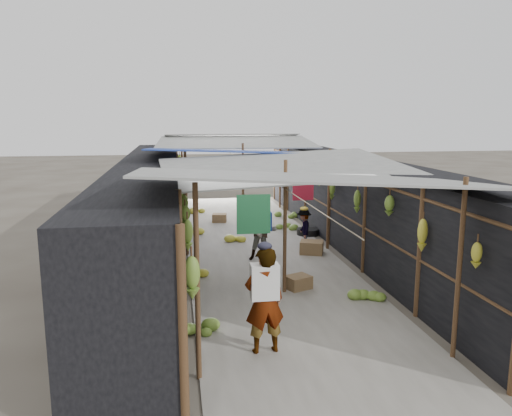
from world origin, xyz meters
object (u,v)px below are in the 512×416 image
crate_near (298,283)px  black_basin (308,232)px  vendor_seated (304,228)px  vendor_elderly (265,301)px  shopper_blue (263,232)px

crate_near → black_basin: bearing=49.5°
vendor_seated → crate_near: bearing=-11.2°
crate_near → vendor_elderly: 2.87m
vendor_elderly → black_basin: bearing=-116.8°
black_basin → shopper_blue: size_ratio=0.45×
shopper_blue → vendor_seated: size_ratio=1.37×
shopper_blue → vendor_seated: bearing=40.4°
black_basin → shopper_blue: shopper_blue is taller
shopper_blue → black_basin: bearing=54.9°
black_basin → vendor_seated: size_ratio=0.62×
shopper_blue → vendor_elderly: bearing=-97.9°
black_basin → vendor_seated: (-0.46, -1.29, 0.41)m
crate_near → black_basin: crate_near is taller
black_basin → vendor_elderly: 7.48m
crate_near → vendor_seated: vendor_seated is taller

